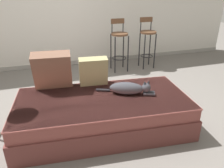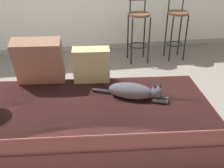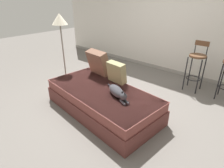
% 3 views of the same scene
% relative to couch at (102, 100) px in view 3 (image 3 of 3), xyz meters
% --- Properties ---
extents(ground_plane, '(16.00, 16.00, 0.00)m').
position_rel_couch_xyz_m(ground_plane, '(0.00, 0.40, -0.22)').
color(ground_plane, '#66605B').
rests_on(ground_plane, ground).
extents(wall_back_panel, '(8.00, 0.10, 2.60)m').
position_rel_couch_xyz_m(wall_back_panel, '(0.00, 2.65, 1.08)').
color(wall_back_panel, silver).
rests_on(wall_back_panel, ground).
extents(wall_baseboard_trim, '(8.00, 0.02, 0.09)m').
position_rel_couch_xyz_m(wall_baseboard_trim, '(0.00, 2.60, -0.18)').
color(wall_baseboard_trim, gray).
rests_on(wall_baseboard_trim, ground).
extents(couch, '(2.18, 1.21, 0.43)m').
position_rel_couch_xyz_m(couch, '(0.00, 0.00, 0.00)').
color(couch, brown).
rests_on(couch, ground).
extents(throw_pillow_corner, '(0.50, 0.33, 0.50)m').
position_rel_couch_xyz_m(throw_pillow_corner, '(-0.53, 0.46, 0.46)').
color(throw_pillow_corner, brown).
rests_on(throw_pillow_corner, couch).
extents(throw_pillow_middle, '(0.39, 0.22, 0.39)m').
position_rel_couch_xyz_m(throw_pillow_middle, '(-0.01, 0.41, 0.41)').
color(throw_pillow_middle, '#847F56').
rests_on(throw_pillow_middle, couch).
extents(cat, '(0.69, 0.38, 0.19)m').
position_rel_couch_xyz_m(cat, '(0.34, 0.01, 0.29)').
color(cat, '#333338').
rests_on(cat, couch).
extents(bar_stool_near_window, '(0.34, 0.34, 1.06)m').
position_rel_couch_xyz_m(bar_stool_near_window, '(0.89, 1.95, 0.41)').
color(bar_stool_near_window, black).
rests_on(bar_stool_near_window, ground).
extents(floor_lamp, '(0.32, 0.32, 1.58)m').
position_rel_couch_xyz_m(floor_lamp, '(-1.38, 0.23, 1.11)').
color(floor_lamp, slate).
rests_on(floor_lamp, ground).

